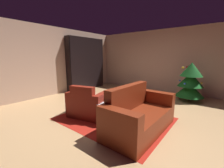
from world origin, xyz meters
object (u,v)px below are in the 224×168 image
book_stack_on_table (110,100)px  couch_red (139,116)px  armchair_red (89,104)px  bottle_on_table (112,100)px  coffee_table (110,103)px  decorated_tree (190,81)px  bookshelf_unit (88,65)px

book_stack_on_table → couch_red: bearing=-2.4°
armchair_red → book_stack_on_table: (0.55, 0.16, 0.18)m
bottle_on_table → coffee_table: bearing=137.5°
bottle_on_table → decorated_tree: decorated_tree is taller
armchair_red → coffee_table: 0.60m
coffee_table → decorated_tree: (1.15, 2.82, 0.25)m
armchair_red → decorated_tree: size_ratio=0.82×
book_stack_on_table → decorated_tree: decorated_tree is taller
decorated_tree → bottle_on_table: bearing=-108.6°
coffee_table → book_stack_on_table: (-0.02, 0.01, 0.07)m
coffee_table → decorated_tree: size_ratio=0.59×
bookshelf_unit → bottle_on_table: bookshelf_unit is taller
armchair_red → book_stack_on_table: armchair_red is taller
armchair_red → bookshelf_unit: bearing=136.9°
bookshelf_unit → couch_red: (3.73, -2.13, -0.79)m
couch_red → book_stack_on_table: (-0.77, 0.03, 0.18)m
armchair_red → coffee_table: size_ratio=1.40×
bookshelf_unit → coffee_table: 3.72m
decorated_tree → book_stack_on_table: bearing=-112.5°
bookshelf_unit → bottle_on_table: bearing=-35.6°
couch_red → decorated_tree: size_ratio=1.34×
bookshelf_unit → coffee_table: bearing=-35.2°
armchair_red → couch_red: couch_red is taller
couch_red → bottle_on_table: (-0.60, -0.12, 0.25)m
coffee_table → armchair_red: bearing=-165.4°
book_stack_on_table → decorated_tree: bearing=67.5°
armchair_red → couch_red: size_ratio=0.61×
decorated_tree → coffee_table: bearing=-112.1°
armchair_red → bottle_on_table: 0.77m
bookshelf_unit → decorated_tree: (4.13, 0.72, -0.43)m
bookshelf_unit → coffee_table: size_ratio=3.03×
bottle_on_table → decorated_tree: size_ratio=0.19×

